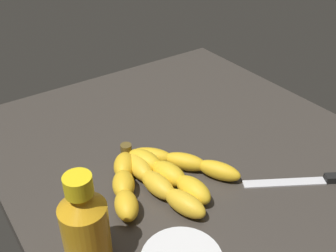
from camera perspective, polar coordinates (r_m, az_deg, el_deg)
name	(u,v)px	position (r cm, az deg, el deg)	size (l,w,h in cm)	color
ground_plane	(193,159)	(74.88, 3.63, -4.80)	(76.57, 66.40, 3.73)	#38332D
banana_bunch	(159,176)	(65.46, -1.32, -7.26)	(21.31, 22.89, 3.60)	gold
honey_bottle	(85,225)	(52.49, -11.92, -13.85)	(6.18, 6.18, 14.40)	gold
butter_knife	(316,180)	(71.17, 20.60, -7.26)	(12.13, 18.82, 1.20)	silver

